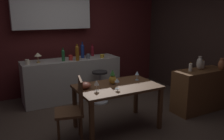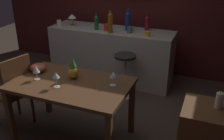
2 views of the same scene
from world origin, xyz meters
name	(u,v)px [view 1 (image 1 of 2)]	position (x,y,z in m)	size (l,w,h in m)	color
ground_plane	(103,124)	(0.00, 0.00, 0.00)	(9.00, 9.00, 0.00)	#47382D
wall_kitchen_back	(62,33)	(-0.06, 2.08, 1.41)	(5.20, 0.33, 2.60)	#4C1919
wall_side_right	(201,40)	(2.55, 0.30, 1.30)	(0.10, 4.40, 2.60)	#33231E
dining_table	(117,91)	(0.15, -0.21, 0.65)	(1.31, 0.81, 0.74)	#56351E
kitchen_counter	(72,79)	(-0.05, 1.48, 0.45)	(2.10, 0.60, 0.90)	#B2ADA3
sideboard_cabinet	(200,90)	(1.93, -0.33, 0.41)	(1.10, 0.44, 0.82)	brown
chair_near_window	(74,108)	(-0.61, -0.28, 0.53)	(0.49, 0.49, 0.97)	#56351E
bar_stool	(100,86)	(0.39, 0.96, 0.37)	(0.34, 0.34, 0.69)	#262323
wine_glass_left	(97,83)	(-0.24, -0.28, 0.86)	(0.08, 0.08, 0.16)	silver
wine_glass_right	(117,81)	(0.07, -0.35, 0.87)	(0.08, 0.08, 0.17)	silver
wine_glass_center	(137,73)	(0.61, -0.10, 0.86)	(0.07, 0.07, 0.16)	silver
pineapple_centerpiece	(113,78)	(0.13, -0.10, 0.84)	(0.12, 0.12, 0.25)	gold
fruit_bowl	(85,85)	(-0.36, -0.10, 0.79)	(0.19, 0.19, 0.10)	#9E4C38
wine_bottle_amber	(77,52)	(0.02, 1.27, 1.07)	(0.08, 0.08, 0.35)	#8C5114
wine_bottle_green	(63,55)	(-0.26, 1.36, 1.03)	(0.07, 0.07, 0.28)	#1E592D
wine_bottle_ruby	(92,50)	(0.52, 1.63, 1.03)	(0.07, 0.07, 0.28)	maroon
wine_bottle_cobalt	(82,50)	(0.23, 1.51, 1.07)	(0.08, 0.08, 0.36)	navy
cup_mustard	(102,56)	(0.62, 1.31, 0.94)	(0.12, 0.09, 0.08)	gold
cup_cream	(27,62)	(-0.98, 1.36, 0.95)	(0.11, 0.08, 0.10)	beige
cup_slate	(88,56)	(0.31, 1.38, 0.95)	(0.12, 0.08, 0.10)	#515660
cup_red	(71,58)	(-0.09, 1.38, 0.95)	(0.12, 0.09, 0.11)	red
counter_lamp	(38,55)	(-0.76, 1.43, 1.06)	(0.14, 0.14, 0.21)	#A58447
pillar_candle_tall	(190,67)	(1.67, -0.29, 0.89)	(0.06, 0.06, 0.17)	white
pillar_candle_short	(203,64)	(2.08, -0.21, 0.89)	(0.07, 0.07, 0.16)	white
vase_ceramic_ivory	(200,63)	(1.92, -0.28, 0.94)	(0.12, 0.12, 0.26)	beige
vase_copper	(221,64)	(2.28, -0.48, 0.93)	(0.12, 0.12, 0.22)	#B26038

